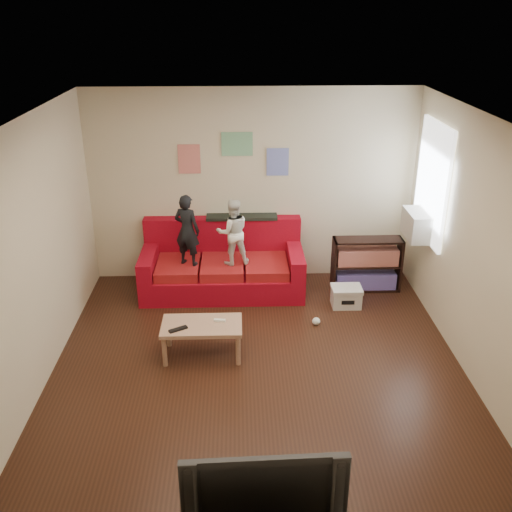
{
  "coord_description": "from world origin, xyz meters",
  "views": [
    {
      "loc": [
        -0.19,
        -5.11,
        3.67
      ],
      "look_at": [
        0.0,
        0.8,
        1.05
      ],
      "focal_mm": 40.0,
      "sensor_mm": 36.0,
      "label": 1
    }
  ],
  "objects_px": {
    "coffee_table": "(202,329)",
    "file_box": "(346,296)",
    "sofa": "(223,267)",
    "child_a": "(187,230)",
    "television": "(263,483)",
    "bookshelf": "(366,267)",
    "child_b": "(233,232)"
  },
  "relations": [
    {
      "from": "coffee_table",
      "to": "file_box",
      "type": "relative_size",
      "value": 2.27
    },
    {
      "from": "sofa",
      "to": "child_a",
      "type": "relative_size",
      "value": 2.26
    },
    {
      "from": "child_a",
      "to": "television",
      "type": "relative_size",
      "value": 0.89
    },
    {
      "from": "coffee_table",
      "to": "bookshelf",
      "type": "relative_size",
      "value": 0.95
    },
    {
      "from": "file_box",
      "to": "sofa",
      "type": "bearing_deg",
      "value": 160.66
    },
    {
      "from": "bookshelf",
      "to": "television",
      "type": "xyz_separation_m",
      "value": [
        -1.62,
        -4.23,
        0.41
      ]
    },
    {
      "from": "child_b",
      "to": "bookshelf",
      "type": "relative_size",
      "value": 0.96
    },
    {
      "from": "child_b",
      "to": "bookshelf",
      "type": "xyz_separation_m",
      "value": [
        1.84,
        0.08,
        -0.58
      ]
    },
    {
      "from": "sofa",
      "to": "child_a",
      "type": "distance_m",
      "value": 0.79
    },
    {
      "from": "sofa",
      "to": "file_box",
      "type": "bearing_deg",
      "value": -19.34
    },
    {
      "from": "child_b",
      "to": "coffee_table",
      "type": "distance_m",
      "value": 1.64
    },
    {
      "from": "sofa",
      "to": "child_a",
      "type": "height_order",
      "value": "child_a"
    },
    {
      "from": "child_a",
      "to": "coffee_table",
      "type": "distance_m",
      "value": 1.63
    },
    {
      "from": "child_b",
      "to": "coffee_table",
      "type": "relative_size",
      "value": 1.01
    },
    {
      "from": "child_b",
      "to": "coffee_table",
      "type": "bearing_deg",
      "value": 66.16
    },
    {
      "from": "child_a",
      "to": "bookshelf",
      "type": "bearing_deg",
      "value": -153.96
    },
    {
      "from": "coffee_table",
      "to": "bookshelf",
      "type": "bearing_deg",
      "value": 35.83
    },
    {
      "from": "child_a",
      "to": "child_b",
      "type": "distance_m",
      "value": 0.6
    },
    {
      "from": "child_a",
      "to": "coffee_table",
      "type": "bearing_deg",
      "value": 123.67
    },
    {
      "from": "child_b",
      "to": "bookshelf",
      "type": "distance_m",
      "value": 1.93
    },
    {
      "from": "sofa",
      "to": "coffee_table",
      "type": "relative_size",
      "value": 2.45
    },
    {
      "from": "child_b",
      "to": "television",
      "type": "bearing_deg",
      "value": 82.31
    },
    {
      "from": "coffee_table",
      "to": "file_box",
      "type": "height_order",
      "value": "coffee_table"
    },
    {
      "from": "child_a",
      "to": "bookshelf",
      "type": "relative_size",
      "value": 1.03
    },
    {
      "from": "bookshelf",
      "to": "television",
      "type": "height_order",
      "value": "television"
    },
    {
      "from": "file_box",
      "to": "television",
      "type": "relative_size",
      "value": 0.36
    },
    {
      "from": "child_b",
      "to": "file_box",
      "type": "xyz_separation_m",
      "value": [
        1.49,
        -0.4,
        -0.77
      ]
    },
    {
      "from": "child_b",
      "to": "television",
      "type": "distance_m",
      "value": 4.16
    },
    {
      "from": "coffee_table",
      "to": "bookshelf",
      "type": "height_order",
      "value": "bookshelf"
    },
    {
      "from": "sofa",
      "to": "television",
      "type": "distance_m",
      "value": 4.36
    },
    {
      "from": "child_a",
      "to": "television",
      "type": "xyz_separation_m",
      "value": [
        0.82,
        -4.15,
        -0.2
      ]
    },
    {
      "from": "sofa",
      "to": "child_a",
      "type": "xyz_separation_m",
      "value": [
        -0.45,
        -0.18,
        0.62
      ]
    }
  ]
}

